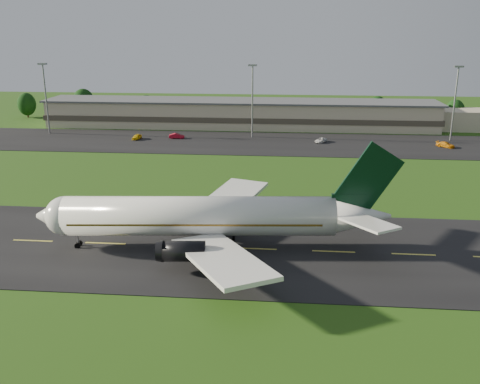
# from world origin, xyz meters

# --- Properties ---
(ground) EXTENTS (360.00, 360.00, 0.00)m
(ground) POSITION_xyz_m (0.00, 0.00, 0.00)
(ground) COLOR #214C13
(ground) RESTS_ON ground
(taxiway) EXTENTS (220.00, 30.00, 0.10)m
(taxiway) POSITION_xyz_m (0.00, 0.00, 0.05)
(taxiway) COLOR black
(taxiway) RESTS_ON ground
(apron) EXTENTS (260.00, 30.00, 0.10)m
(apron) POSITION_xyz_m (0.00, 72.00, 0.05)
(apron) COLOR black
(apron) RESTS_ON ground
(airliner) EXTENTS (51.28, 42.02, 15.57)m
(airliner) POSITION_xyz_m (3.86, 0.07, 4.66)
(airliner) COLOR white
(airliner) RESTS_ON ground
(terminal) EXTENTS (145.00, 16.00, 8.40)m
(terminal) POSITION_xyz_m (6.40, 96.18, 3.99)
(terminal) COLOR #BFAE92
(terminal) RESTS_ON ground
(light_mast_west) EXTENTS (2.40, 1.20, 20.35)m
(light_mast_west) POSITION_xyz_m (-55.00, 80.00, 12.74)
(light_mast_west) COLOR gray
(light_mast_west) RESTS_ON ground
(light_mast_centre) EXTENTS (2.40, 1.20, 20.35)m
(light_mast_centre) POSITION_xyz_m (5.00, 80.00, 12.74)
(light_mast_centre) COLOR gray
(light_mast_centre) RESTS_ON ground
(light_mast_east) EXTENTS (2.40, 1.20, 20.35)m
(light_mast_east) POSITION_xyz_m (60.00, 80.00, 12.74)
(light_mast_east) COLOR gray
(light_mast_east) RESTS_ON ground
(tree_line) EXTENTS (196.27, 9.13, 10.52)m
(tree_line) POSITION_xyz_m (32.64, 105.82, 5.01)
(tree_line) COLOR black
(tree_line) RESTS_ON ground
(service_vehicle_a) EXTENTS (2.09, 4.34, 1.43)m
(service_vehicle_a) POSITION_xyz_m (-26.85, 73.59, 0.81)
(service_vehicle_a) COLOR #E1B70D
(service_vehicle_a) RESTS_ON apron
(service_vehicle_b) EXTENTS (4.34, 1.71, 1.40)m
(service_vehicle_b) POSITION_xyz_m (-15.99, 75.78, 0.80)
(service_vehicle_b) COLOR #AA0B20
(service_vehicle_b) RESTS_ON apron
(service_vehicle_c) EXTENTS (3.85, 4.71, 1.19)m
(service_vehicle_c) POSITION_xyz_m (24.18, 74.22, 0.70)
(service_vehicle_c) COLOR silver
(service_vehicle_c) RESTS_ON apron
(service_vehicle_d) EXTENTS (4.92, 4.53, 1.39)m
(service_vehicle_d) POSITION_xyz_m (56.27, 70.89, 0.79)
(service_vehicle_d) COLOR orange
(service_vehicle_d) RESTS_ON apron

